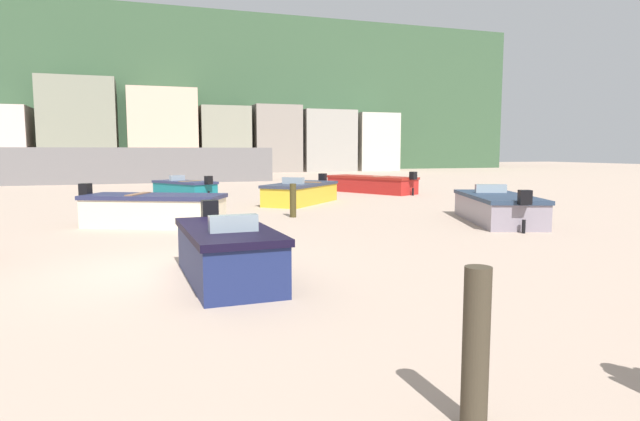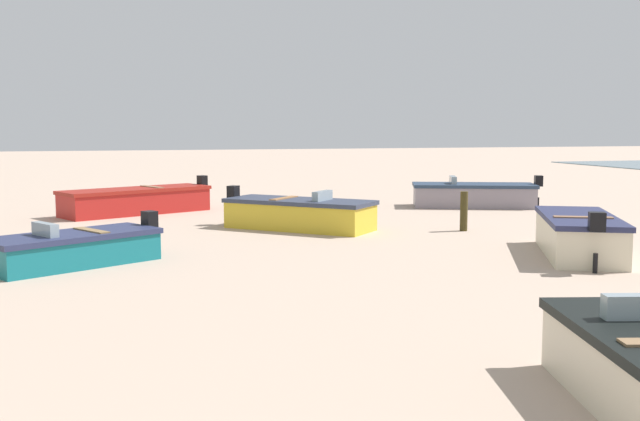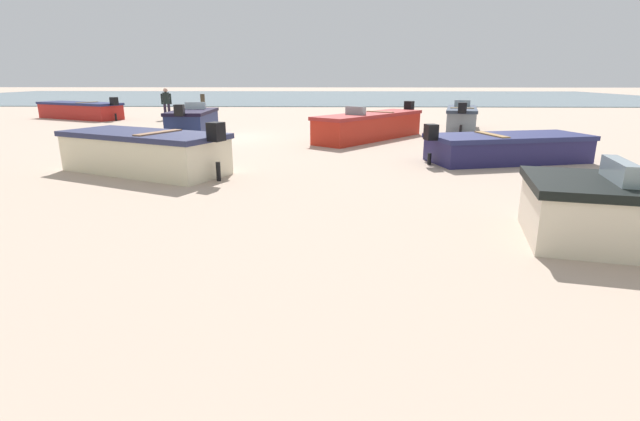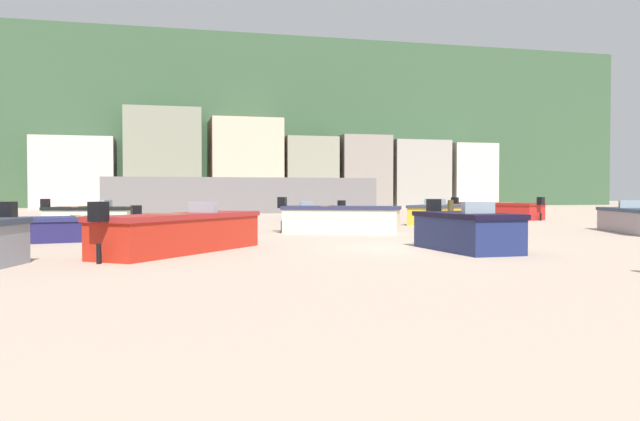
# 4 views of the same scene
# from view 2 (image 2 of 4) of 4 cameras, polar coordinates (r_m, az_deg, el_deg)

# --- Properties ---
(boat_cream_2) EXTENTS (4.39, 3.20, 1.28)m
(boat_cream_2) POSITION_cam_2_polar(r_m,az_deg,el_deg) (18.83, 18.90, -1.77)
(boat_cream_2) COLOR beige
(boat_cream_2) RESTS_ON ground
(boat_yellow_4) EXTENTS (4.20, 4.38, 1.20)m
(boat_yellow_4) POSITION_cam_2_polar(r_m,az_deg,el_deg) (22.39, -1.57, -0.25)
(boat_yellow_4) COLOR gold
(boat_yellow_4) RESTS_ON ground
(boat_grey_5) EXTENTS (3.20, 4.86, 1.20)m
(boat_grey_5) POSITION_cam_2_polar(r_m,az_deg,el_deg) (29.04, 11.48, 1.15)
(boat_grey_5) COLOR gray
(boat_grey_5) RESTS_ON ground
(boat_red_7) EXTENTS (3.77, 5.36, 1.21)m
(boat_red_7) POSITION_cam_2_polar(r_m,az_deg,el_deg) (27.07, -13.64, 0.72)
(boat_red_7) COLOR #B2201C
(boat_red_7) RESTS_ON ground
(boat_teal_8) EXTENTS (3.18, 3.93, 1.04)m
(boat_teal_8) POSITION_cam_2_polar(r_m,az_deg,el_deg) (17.44, -18.02, -2.73)
(boat_teal_8) COLOR #156E78
(boat_teal_8) RESTS_ON ground
(mooring_post_mid_beach) EXTENTS (0.22, 0.22, 1.15)m
(mooring_post_mid_beach) POSITION_cam_2_polar(r_m,az_deg,el_deg) (22.37, 10.77, -0.06)
(mooring_post_mid_beach) COLOR #3E351A
(mooring_post_mid_beach) RESTS_ON ground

